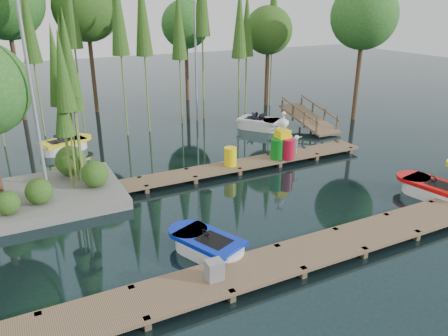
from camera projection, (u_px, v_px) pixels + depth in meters
name	position (u px, v px, depth m)	size (l,w,h in m)	color
ground_plane	(218.00, 203.00, 15.91)	(90.00, 90.00, 0.00)	#1A2E32
near_dock	(290.00, 258.00, 12.08)	(18.00, 1.50, 0.50)	brown
far_dock	(213.00, 170.00, 18.33)	(15.00, 1.20, 0.50)	brown
island	(9.00, 117.00, 14.83)	(6.20, 4.20, 6.75)	slate
tree_screen	(86.00, 17.00, 21.64)	(34.42, 18.53, 10.31)	#4A331F
lamp_island	(31.00, 88.00, 14.12)	(0.30, 0.30, 7.25)	gray
lamp_rear	(196.00, 49.00, 25.20)	(0.30, 0.30, 7.25)	gray
ramp	(309.00, 118.00, 24.91)	(1.50, 3.94, 1.49)	brown
boat_blue	(208.00, 246.00, 12.65)	(2.06, 2.81, 0.86)	white
boat_red	(433.00, 190.00, 16.28)	(1.72, 2.93, 0.93)	white
boat_yellow_far	(64.00, 145.00, 21.27)	(2.85, 1.95, 1.31)	white
boat_white_far	(260.00, 124.00, 24.89)	(2.73, 3.04, 1.34)	white
utility_cabinet	(214.00, 270.00, 10.99)	(0.42, 0.36, 0.52)	gray
yellow_barrel	(230.00, 157.00, 18.50)	(0.53, 0.53, 0.80)	yellow
drum_cluster	(283.00, 144.00, 19.39)	(1.21, 1.11, 2.09)	#0C7018
seagull_post	(296.00, 141.00, 19.87)	(0.55, 0.30, 0.88)	gray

